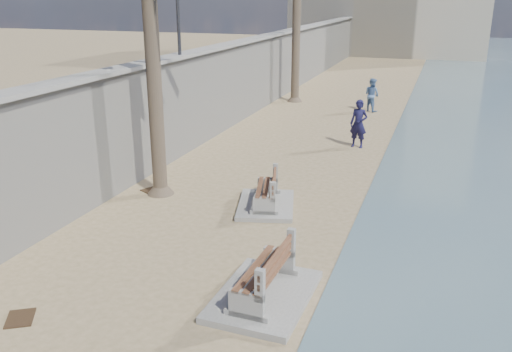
# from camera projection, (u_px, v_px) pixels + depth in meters

# --- Properties ---
(seawall) EXTENTS (0.45, 70.00, 3.50)m
(seawall) POSITION_uv_depth(u_px,v_px,m) (253.00, 76.00, 26.87)
(seawall) COLOR gray
(seawall) RESTS_ON ground_plane
(wall_cap) EXTENTS (0.80, 70.00, 0.12)m
(wall_cap) POSITION_uv_depth(u_px,v_px,m) (253.00, 39.00, 26.29)
(wall_cap) COLOR gray
(wall_cap) RESTS_ON seawall
(bench_near) EXTENTS (1.77, 2.55, 1.04)m
(bench_near) POSITION_uv_depth(u_px,v_px,m) (264.00, 278.00, 10.44)
(bench_near) COLOR gray
(bench_near) RESTS_ON ground_plane
(bench_far) EXTENTS (2.03, 2.53, 0.93)m
(bench_far) POSITION_uv_depth(u_px,v_px,m) (266.00, 193.00, 15.01)
(bench_far) COLOR gray
(bench_far) RESTS_ON ground_plane
(person_a) EXTENTS (0.84, 0.64, 2.12)m
(person_a) POSITION_uv_depth(u_px,v_px,m) (359.00, 120.00, 20.67)
(person_a) COLOR #141334
(person_a) RESTS_ON ground_plane
(person_b) EXTENTS (1.12, 1.07, 1.85)m
(person_b) POSITION_uv_depth(u_px,v_px,m) (372.00, 93.00, 27.09)
(person_b) COLOR #4B6B9C
(person_b) RESTS_ON ground_plane
(debris_b) EXTENTS (0.71, 0.75, 0.03)m
(debris_b) POSITION_uv_depth(u_px,v_px,m) (20.00, 318.00, 9.93)
(debris_b) COLOR #382616
(debris_b) RESTS_ON ground_plane
(debris_c) EXTENTS (0.88, 0.82, 0.03)m
(debris_c) POSITION_uv_depth(u_px,v_px,m) (154.00, 191.00, 16.32)
(debris_c) COLOR #382616
(debris_c) RESTS_ON ground_plane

